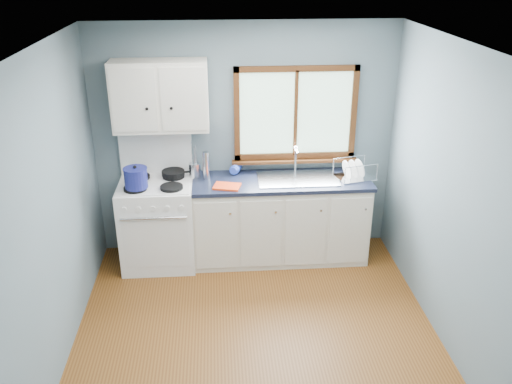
{
  "coord_description": "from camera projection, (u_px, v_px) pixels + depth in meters",
  "views": [
    {
      "loc": [
        -0.3,
        -3.71,
        3.12
      ],
      "look_at": [
        0.05,
        0.9,
        1.05
      ],
      "focal_mm": 38.0,
      "sensor_mm": 36.0,
      "label": 1
    }
  ],
  "objects": [
    {
      "name": "window",
      "position": [
        295.0,
        120.0,
        5.72
      ],
      "size": [
        1.36,
        0.1,
        1.03
      ],
      "color": "#9EC6A8",
      "rests_on": "wall_back"
    },
    {
      "name": "wall_back",
      "position": [
        245.0,
        141.0,
        5.81
      ],
      "size": [
        3.2,
        0.02,
        2.5
      ],
      "primitive_type": "cube",
      "color": "slate",
      "rests_on": "ground"
    },
    {
      "name": "gas_range",
      "position": [
        158.0,
        221.0,
        5.75
      ],
      "size": [
        0.76,
        0.69,
        1.36
      ],
      "color": "white",
      "rests_on": "floor"
    },
    {
      "name": "soap_bottle",
      "position": [
        233.0,
        164.0,
        5.72
      ],
      "size": [
        0.13,
        0.13,
        0.27
      ],
      "primitive_type": "imported",
      "rotation": [
        0.0,
        0.0,
        -0.35
      ],
      "color": "blue",
      "rests_on": "countertop"
    },
    {
      "name": "countertop",
      "position": [
        281.0,
        181.0,
        5.69
      ],
      "size": [
        1.89,
        0.64,
        0.04
      ],
      "primitive_type": "cube",
      "color": "black",
      "rests_on": "base_cabinets"
    },
    {
      "name": "upper_cabinets",
      "position": [
        160.0,
        96.0,
        5.36
      ],
      "size": [
        0.95,
        0.35,
        0.7
      ],
      "color": "silver",
      "rests_on": "wall_back"
    },
    {
      "name": "sink",
      "position": [
        298.0,
        184.0,
        5.72
      ],
      "size": [
        0.84,
        0.46,
        0.44
      ],
      "color": "silver",
      "rests_on": "countertop"
    },
    {
      "name": "stockpot",
      "position": [
        136.0,
        178.0,
        5.35
      ],
      "size": [
        0.28,
        0.28,
        0.23
      ],
      "rotation": [
        0.0,
        0.0,
        -0.2
      ],
      "color": "navy",
      "rests_on": "gas_range"
    },
    {
      "name": "utensil_crock",
      "position": [
        195.0,
        170.0,
        5.71
      ],
      "size": [
        0.14,
        0.14,
        0.4
      ],
      "rotation": [
        0.0,
        0.0,
        0.16
      ],
      "color": "silver",
      "rests_on": "countertop"
    },
    {
      "name": "floor",
      "position": [
        258.0,
        346.0,
        4.68
      ],
      "size": [
        3.2,
        3.6,
        0.02
      ],
      "primitive_type": "cube",
      "color": "brown",
      "rests_on": "ground"
    },
    {
      "name": "base_cabinets",
      "position": [
        280.0,
        223.0,
        5.89
      ],
      "size": [
        1.85,
        0.6,
        0.88
      ],
      "color": "silver",
      "rests_on": "floor"
    },
    {
      "name": "ceiling",
      "position": [
        259.0,
        49.0,
        3.65
      ],
      "size": [
        3.2,
        3.6,
        0.02
      ],
      "primitive_type": "cube",
      "color": "white",
      "rests_on": "wall_back"
    },
    {
      "name": "skillet",
      "position": [
        173.0,
        173.0,
        5.68
      ],
      "size": [
        0.37,
        0.27,
        0.05
      ],
      "rotation": [
        0.0,
        0.0,
        0.12
      ],
      "color": "black",
      "rests_on": "gas_range"
    },
    {
      "name": "wall_left",
      "position": [
        44.0,
        223.0,
        4.05
      ],
      "size": [
        0.02,
        3.6,
        2.5
      ],
      "primitive_type": "cube",
      "color": "slate",
      "rests_on": "ground"
    },
    {
      "name": "dish_towel",
      "position": [
        227.0,
        186.0,
        5.49
      ],
      "size": [
        0.3,
        0.25,
        0.02
      ],
      "primitive_type": "cube",
      "rotation": [
        0.0,
        0.0,
        -0.25
      ],
      "color": "#F14118",
      "rests_on": "countertop"
    },
    {
      "name": "thermos",
      "position": [
        206.0,
        166.0,
        5.64
      ],
      "size": [
        0.08,
        0.08,
        0.3
      ],
      "primitive_type": "cylinder",
      "rotation": [
        0.0,
        0.0,
        -0.21
      ],
      "color": "silver",
      "rests_on": "countertop"
    },
    {
      "name": "dish_rack",
      "position": [
        354.0,
        173.0,
        5.7
      ],
      "size": [
        0.45,
        0.38,
        0.2
      ],
      "rotation": [
        0.0,
        0.0,
        0.24
      ],
      "color": "silver",
      "rests_on": "countertop"
    },
    {
      "name": "wall_right",
      "position": [
        461.0,
        209.0,
        4.27
      ],
      "size": [
        0.02,
        3.6,
        2.5
      ],
      "primitive_type": "cube",
      "color": "slate",
      "rests_on": "ground"
    }
  ]
}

